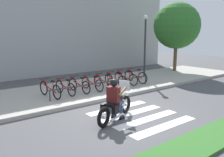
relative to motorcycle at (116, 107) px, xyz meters
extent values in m
plane|color=#4C4C4F|center=(0.61, 0.16, -0.47)|extent=(48.00, 48.00, 0.00)
cube|color=#336B28|center=(0.61, -2.82, -0.43)|extent=(24.00, 1.10, 0.08)
cube|color=#A8A399|center=(0.61, 4.21, -0.40)|extent=(24.00, 4.40, 0.15)
cube|color=white|center=(0.88, -1.44, -0.47)|extent=(2.80, 0.40, 0.01)
cube|color=white|center=(0.88, -0.64, -0.47)|extent=(2.80, 0.40, 0.01)
cube|color=white|center=(0.88, 0.16, -0.47)|extent=(2.80, 0.40, 0.01)
cube|color=white|center=(0.88, 0.96, -0.47)|extent=(2.80, 0.40, 0.01)
torus|color=black|center=(0.71, 0.30, -0.13)|extent=(0.67, 0.38, 0.68)
cylinder|color=silver|center=(0.71, 0.30, -0.13)|extent=(0.15, 0.14, 0.12)
torus|color=black|center=(-0.73, -0.30, -0.13)|extent=(0.67, 0.38, 0.68)
cylinder|color=silver|center=(-0.73, -0.30, -0.13)|extent=(0.15, 0.14, 0.12)
cube|color=silver|center=(-0.01, 0.00, 0.01)|extent=(0.90, 0.59, 0.28)
ellipsoid|color=black|center=(0.19, 0.08, 0.23)|extent=(0.59, 0.46, 0.22)
cube|color=black|center=(-0.21, -0.08, 0.16)|extent=(0.62, 0.48, 0.10)
cube|color=black|center=(-0.45, 0.05, 0.05)|extent=(0.34, 0.24, 0.28)
cube|color=black|center=(-0.28, -0.35, 0.05)|extent=(0.34, 0.24, 0.28)
cylinder|color=silver|center=(0.56, 0.24, 0.46)|extent=(0.27, 0.58, 0.03)
sphere|color=white|center=(0.75, 0.32, 0.26)|extent=(0.18, 0.18, 0.18)
cube|color=silver|center=(0.59, 0.25, 0.64)|extent=(0.19, 0.38, 0.32)
cylinder|color=silver|center=(-0.18, -0.27, -0.27)|extent=(0.74, 0.37, 0.08)
cube|color=#591919|center=(-0.15, -0.06, 0.46)|extent=(0.40, 0.47, 0.52)
sphere|color=black|center=(-0.12, -0.05, 0.86)|extent=(0.26, 0.26, 0.26)
cylinder|color=brown|center=(-0.02, 0.23, 0.54)|extent=(0.51, 0.29, 0.26)
cylinder|color=brown|center=(0.15, -0.17, 0.54)|extent=(0.51, 0.29, 0.26)
cylinder|color=navy|center=(-0.07, 0.15, 0.10)|extent=(0.46, 0.30, 0.24)
cylinder|color=navy|center=(0.04, 0.19, -0.23)|extent=(0.11, 0.11, 0.49)
cube|color=black|center=(0.08, 0.21, -0.43)|extent=(0.26, 0.19, 0.08)
cylinder|color=navy|center=(0.05, -0.15, 0.10)|extent=(0.46, 0.30, 0.24)
cylinder|color=navy|center=(0.16, -0.10, -0.23)|extent=(0.11, 0.11, 0.49)
cube|color=black|center=(0.20, -0.09, -0.43)|extent=(0.26, 0.19, 0.08)
torus|color=black|center=(-0.91, 4.12, 0.01)|extent=(0.14, 0.65, 0.65)
torus|color=black|center=(-0.77, 3.03, 0.01)|extent=(0.14, 0.65, 0.65)
cylinder|color=red|center=(-0.84, 3.58, 0.08)|extent=(0.19, 0.98, 0.26)
cylinder|color=red|center=(-0.81, 3.31, 0.25)|extent=(0.04, 0.04, 0.40)
cube|color=black|center=(-0.81, 3.31, 0.45)|extent=(0.12, 0.21, 0.06)
cylinder|color=black|center=(-0.90, 4.01, 0.45)|extent=(0.48, 0.09, 0.03)
cube|color=red|center=(-0.91, 4.12, 0.37)|extent=(0.12, 0.29, 0.04)
torus|color=black|center=(-0.17, 4.06, -0.01)|extent=(0.13, 0.61, 0.61)
torus|color=black|center=(-0.05, 3.10, -0.01)|extent=(0.13, 0.61, 0.61)
cylinder|color=red|center=(-0.11, 3.58, 0.06)|extent=(0.17, 0.87, 0.24)
cylinder|color=red|center=(-0.08, 3.34, 0.21)|extent=(0.04, 0.04, 0.38)
cube|color=black|center=(-0.08, 3.34, 0.40)|extent=(0.12, 0.21, 0.06)
cylinder|color=black|center=(-0.16, 3.96, 0.40)|extent=(0.48, 0.09, 0.03)
cube|color=red|center=(-0.17, 4.06, 0.33)|extent=(0.12, 0.29, 0.04)
torus|color=black|center=(0.56, 4.09, 0.00)|extent=(0.13, 0.63, 0.63)
torus|color=black|center=(0.69, 3.07, 0.00)|extent=(0.13, 0.63, 0.63)
cylinder|color=red|center=(0.62, 3.58, 0.06)|extent=(0.18, 0.91, 0.25)
cylinder|color=red|center=(0.66, 3.33, 0.22)|extent=(0.04, 0.04, 0.38)
cube|color=black|center=(0.66, 3.33, 0.42)|extent=(0.12, 0.21, 0.06)
cylinder|color=black|center=(0.57, 3.98, 0.42)|extent=(0.48, 0.09, 0.03)
cube|color=red|center=(0.56, 4.09, 0.34)|extent=(0.12, 0.29, 0.04)
torus|color=black|center=(1.29, 4.09, -0.01)|extent=(0.13, 0.61, 0.60)
torus|color=black|center=(1.42, 3.06, -0.01)|extent=(0.13, 0.61, 0.60)
cylinder|color=red|center=(1.36, 3.58, 0.05)|extent=(0.18, 0.93, 0.25)
cylinder|color=red|center=(1.39, 3.32, 0.20)|extent=(0.04, 0.04, 0.37)
cube|color=black|center=(1.39, 3.32, 0.39)|extent=(0.12, 0.21, 0.06)
cylinder|color=black|center=(1.30, 3.99, 0.39)|extent=(0.48, 0.09, 0.03)
cube|color=red|center=(1.29, 4.09, 0.32)|extent=(0.12, 0.29, 0.04)
torus|color=black|center=(2.02, 4.09, -0.02)|extent=(0.12, 0.60, 0.60)
torus|color=black|center=(2.16, 3.07, -0.02)|extent=(0.12, 0.60, 0.60)
cylinder|color=red|center=(2.09, 3.58, 0.04)|extent=(0.18, 0.92, 0.25)
cylinder|color=red|center=(2.12, 3.32, 0.20)|extent=(0.04, 0.04, 0.36)
cube|color=black|center=(2.12, 3.32, 0.38)|extent=(0.12, 0.21, 0.06)
cylinder|color=black|center=(2.04, 3.99, 0.38)|extent=(0.48, 0.09, 0.03)
cube|color=red|center=(2.02, 4.09, 0.31)|extent=(0.12, 0.29, 0.04)
torus|color=black|center=(2.76, 4.07, -0.01)|extent=(0.13, 0.62, 0.61)
torus|color=black|center=(2.88, 3.09, -0.01)|extent=(0.13, 0.62, 0.61)
cylinder|color=red|center=(2.82, 3.58, 0.06)|extent=(0.17, 0.88, 0.24)
cylinder|color=red|center=(2.85, 3.33, 0.21)|extent=(0.04, 0.04, 0.38)
cube|color=black|center=(2.85, 3.33, 0.40)|extent=(0.12, 0.21, 0.06)
cylinder|color=black|center=(2.77, 3.97, 0.40)|extent=(0.48, 0.09, 0.03)
cube|color=red|center=(2.76, 4.07, 0.33)|extent=(0.12, 0.29, 0.04)
torus|color=black|center=(3.48, 4.11, 0.01)|extent=(0.13, 0.64, 0.64)
torus|color=black|center=(3.62, 3.05, 0.01)|extent=(0.13, 0.64, 0.64)
cylinder|color=red|center=(3.55, 3.58, 0.07)|extent=(0.18, 0.95, 0.26)
cylinder|color=red|center=(3.59, 3.31, 0.23)|extent=(0.04, 0.04, 0.39)
cube|color=black|center=(3.59, 3.31, 0.43)|extent=(0.12, 0.21, 0.06)
cylinder|color=black|center=(3.50, 4.00, 0.43)|extent=(0.48, 0.09, 0.03)
cube|color=red|center=(3.48, 4.11, 0.35)|extent=(0.12, 0.29, 0.04)
torus|color=black|center=(4.22, 4.07, 0.02)|extent=(0.14, 0.66, 0.66)
torus|color=black|center=(4.35, 3.09, 0.02)|extent=(0.14, 0.66, 0.66)
cylinder|color=red|center=(4.29, 3.58, 0.09)|extent=(0.17, 0.88, 0.24)
cylinder|color=red|center=(4.32, 3.33, 0.25)|extent=(0.04, 0.04, 0.41)
cube|color=black|center=(4.32, 3.33, 0.46)|extent=(0.12, 0.21, 0.06)
cylinder|color=black|center=(4.24, 3.97, 0.46)|extent=(0.48, 0.09, 0.03)
cube|color=red|center=(4.22, 4.07, 0.38)|extent=(0.12, 0.29, 0.04)
cylinder|color=#333338|center=(1.72, 3.03, 0.13)|extent=(5.73, 0.07, 0.07)
cylinder|color=#333338|center=(-1.09, 3.03, -0.10)|extent=(0.06, 0.06, 0.45)
cylinder|color=#333338|center=(4.54, 3.03, -0.10)|extent=(0.06, 0.06, 0.45)
cylinder|color=#2D2D33|center=(6.03, 4.61, 1.43)|extent=(0.12, 0.12, 3.79)
sphere|color=white|center=(6.03, 4.61, 3.44)|extent=(0.28, 0.28, 0.28)
cylinder|color=brown|center=(9.67, 5.01, 0.68)|extent=(0.25, 0.25, 2.30)
sphere|color=#2D6B28|center=(9.67, 5.01, 3.01)|extent=(3.36, 3.36, 3.36)
cube|color=#A7A7A7|center=(0.61, 9.91, 3.13)|extent=(24.00, 1.20, 7.21)
camera|label=1|loc=(-4.79, -6.00, 2.46)|focal=37.63mm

